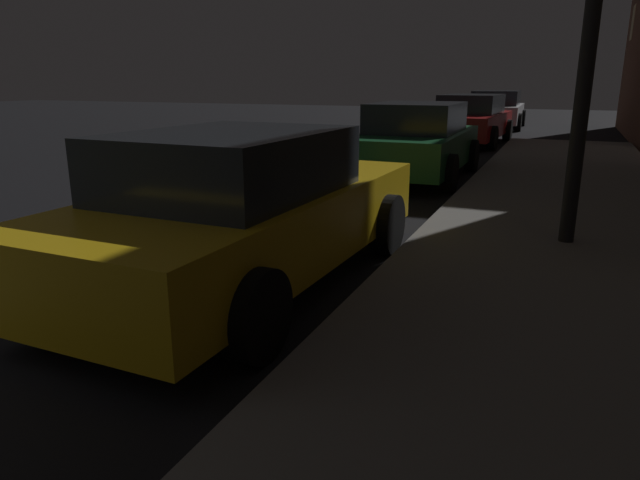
# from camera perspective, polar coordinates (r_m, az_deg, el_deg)

# --- Properties ---
(car_yellow_cab) EXTENTS (2.13, 4.53, 1.43)m
(car_yellow_cab) POSITION_cam_1_polar(r_m,az_deg,el_deg) (5.35, -7.44, 2.97)
(car_yellow_cab) COLOR gold
(car_yellow_cab) RESTS_ON ground
(car_green) EXTENTS (2.02, 4.07, 1.43)m
(car_green) POSITION_cam_1_polar(r_m,az_deg,el_deg) (11.39, 9.40, 9.58)
(car_green) COLOR #19592D
(car_green) RESTS_ON ground
(car_red) EXTENTS (2.16, 4.59, 1.43)m
(car_red) POSITION_cam_1_polar(r_m,az_deg,el_deg) (17.95, 14.59, 11.42)
(car_red) COLOR maroon
(car_red) RESTS_ON ground
(car_white) EXTENTS (2.21, 4.51, 1.43)m
(car_white) POSITION_cam_1_polar(r_m,az_deg,el_deg) (24.27, 16.92, 12.23)
(car_white) COLOR silver
(car_white) RESTS_ON ground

